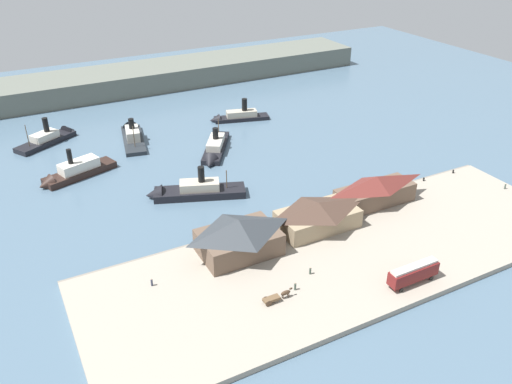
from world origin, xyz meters
TOP-DOWN VIEW (x-y plane):
  - ground_plane at (0.00, 0.00)m, footprint 320.00×320.00m
  - quay_promenade at (0.00, -22.00)m, footprint 110.00×36.00m
  - seawall_edge at (0.00, -3.60)m, footprint 110.00×0.80m
  - ferry_shed_west_terminal at (-19.83, -11.03)m, footprint 16.37×11.39m
  - ferry_shed_east_terminal at (-0.19, -10.62)m, footprint 18.15×9.87m
  - ferry_shed_central_terminal at (17.79, -8.14)m, footprint 20.09×7.42m
  - street_tram at (5.02, -35.41)m, footprint 10.72×2.62m
  - horse_cart at (-20.47, -27.90)m, footprint 5.98×1.45m
  - pedestrian_near_east_shed at (51.98, -17.84)m, footprint 0.39×0.39m
  - pedestrian_walking_east at (-15.87, -26.84)m, footprint 0.42×0.42m
  - pedestrian_standing_center at (-10.78, -24.13)m, footprint 0.40×0.40m
  - pedestrian_by_tram at (-39.28, -13.18)m, footprint 0.40×0.40m
  - mooring_post_center_east at (47.09, -5.24)m, footprint 0.44×0.44m
  - mooring_post_center_west at (36.87, -4.92)m, footprint 0.44×0.44m
  - ferry_mid_harbor at (-19.77, 17.75)m, footprint 25.16×14.06m
  - ferry_approaching_east at (13.59, 59.81)m, footprint 20.59×9.51m
  - ferry_departing_north at (-3.74, 38.42)m, footprint 17.09×22.91m
  - ferry_near_quay at (-21.77, 61.50)m, footprint 10.34×24.85m
  - ferry_outer_harbor at (-43.70, 41.60)m, footprint 21.96×11.67m
  - ferry_moored_east at (-44.55, 70.30)m, footprint 20.60×15.38m
  - far_headland at (0.00, 110.00)m, footprint 180.00×24.00m

SIDE VIEW (x-z plane):
  - ground_plane at x=0.00m, z-range 0.00..0.00m
  - seawall_edge at x=0.00m, z-range 0.00..1.00m
  - quay_promenade at x=0.00m, z-range 0.00..1.20m
  - ferry_near_quay at x=-21.77m, z-range -3.61..6.16m
  - ferry_departing_north at x=-3.74m, z-range -3.23..5.80m
  - ferry_moored_east at x=-44.55m, z-range -3.64..6.36m
  - ferry_approaching_east at x=13.59m, z-range -3.06..5.83m
  - ferry_mid_harbor at x=-19.77m, z-range -3.42..6.38m
  - ferry_outer_harbor at x=-43.70m, z-range -3.40..6.66m
  - mooring_post_center_east at x=47.09m, z-range 1.20..2.10m
  - mooring_post_center_west at x=36.87m, z-range 1.20..2.10m
  - pedestrian_near_east_shed at x=51.98m, z-range 1.13..2.70m
  - pedestrian_standing_center at x=-10.78m, z-range 1.13..2.76m
  - pedestrian_by_tram at x=-39.28m, z-range 1.13..2.76m
  - pedestrian_walking_east at x=-15.87m, z-range 1.13..2.81m
  - horse_cart at x=-20.47m, z-range 1.19..3.06m
  - street_tram at x=5.02m, z-range 1.56..5.61m
  - far_headland at x=0.00m, z-range 0.00..8.00m
  - ferry_shed_east_terminal at x=-0.19m, z-range 1.25..7.58m
  - ferry_shed_central_terminal at x=17.79m, z-range 1.26..8.60m
  - ferry_shed_west_terminal at x=-19.83m, z-range 1.26..9.11m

